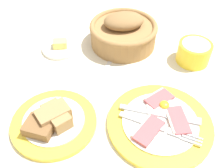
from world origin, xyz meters
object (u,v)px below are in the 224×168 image
object	(u,v)px
bread_plate	(53,121)
butter_dish	(61,47)
sugar_cup	(194,52)
bread_basket	(123,32)
breakfast_plate	(160,122)
teaspoon_by_saucer	(94,90)

from	to	relation	value
bread_plate	butter_dish	world-z (taller)	bread_plate
sugar_cup	bread_basket	size ratio (longest dim) A/B	0.46
sugar_cup	bread_basket	distance (m)	0.21
butter_dish	breakfast_plate	bearing A→B (deg)	-40.60
bread_plate	butter_dish	size ratio (longest dim) A/B	1.76
bread_basket	teaspoon_by_saucer	distance (m)	0.22
breakfast_plate	butter_dish	bearing A→B (deg)	139.40
bread_basket	butter_dish	distance (m)	0.19
sugar_cup	bread_plate	bearing A→B (deg)	-141.89
bread_plate	butter_dish	bearing A→B (deg)	100.71
bread_plate	butter_dish	distance (m)	0.28
bread_basket	butter_dish	size ratio (longest dim) A/B	1.84
butter_dish	teaspoon_by_saucer	size ratio (longest dim) A/B	0.57
sugar_cup	butter_dish	size ratio (longest dim) A/B	0.84
teaspoon_by_saucer	butter_dish	bearing A→B (deg)	-128.43
breakfast_plate	butter_dish	distance (m)	0.38
butter_dish	sugar_cup	bearing A→B (deg)	-1.82
sugar_cup	butter_dish	bearing A→B (deg)	178.18
breakfast_plate	teaspoon_by_saucer	world-z (taller)	breakfast_plate
sugar_cup	butter_dish	world-z (taller)	sugar_cup
bread_basket	teaspoon_by_saucer	world-z (taller)	bread_basket
bread_basket	bread_plate	bearing A→B (deg)	-112.22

